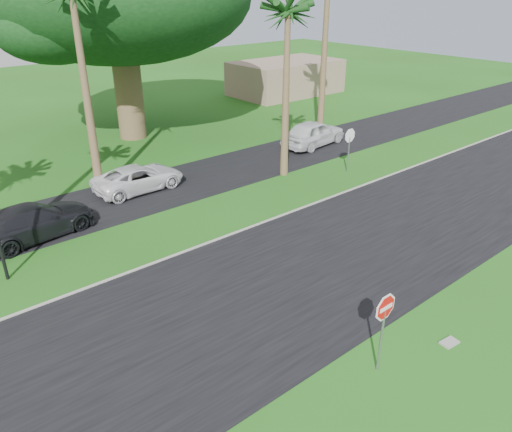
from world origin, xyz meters
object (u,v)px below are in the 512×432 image
Objects in this scene: stop_sign_far at (349,141)px; car_dark at (33,222)px; car_pickup at (313,133)px; car_minivan at (139,178)px; stop_sign_near at (384,318)px.

car_dark is at bearing -10.90° from stop_sign_far.
stop_sign_far is 0.51× the size of car_dark.
car_pickup is (2.05, 4.67, -0.94)m from stop_sign_far.
car_pickup is at bearing -92.61° from car_minivan.
car_minivan is (1.22, 16.05, -1.13)m from stop_sign_near.
car_dark is 18.26m from car_pickup.
car_dark is 1.05× the size of car_pickup.
stop_sign_far is at bearing 43.73° from stop_sign_near.
stop_sign_near is 0.54× the size of car_pickup.
car_dark is 6.18m from car_minivan.
stop_sign_near is 15.91m from stop_sign_far.
car_minivan is at bearing 81.22° from car_pickup.
stop_sign_far is at bearing -109.85° from car_dark.
stop_sign_far reaches higher than car_dark.
car_dark reaches higher than car_minivan.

